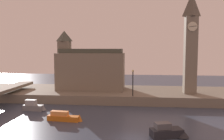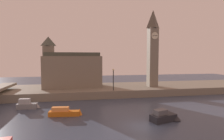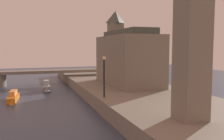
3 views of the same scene
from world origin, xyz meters
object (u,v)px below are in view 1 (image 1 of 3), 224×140
at_px(boat_barge_dark, 169,132).
at_px(boat_cruiser_grey, 34,107).
at_px(streetlamp, 133,80).
at_px(boat_patrol_orange, 66,117).
at_px(parliament_hall, 89,69).
at_px(clock_tower, 191,42).

bearing_deg(boat_barge_dark, boat_cruiser_grey, 154.24).
height_order(streetlamp, boat_patrol_orange, streetlamp).
xyz_separation_m(boat_cruiser_grey, boat_barge_dark, (18.33, -8.84, -0.03)).
relative_size(parliament_hall, streetlamp, 2.90).
xyz_separation_m(parliament_hall, boat_patrol_orange, (0.05, -15.18, -4.83)).
xyz_separation_m(streetlamp, boat_cruiser_grey, (-14.33, -4.77, -3.53)).
relative_size(clock_tower, parliament_hall, 1.37).
bearing_deg(streetlamp, boat_cruiser_grey, -161.60).
xyz_separation_m(boat_barge_dark, boat_patrol_orange, (-12.26, 4.36, -0.10)).
bearing_deg(boat_barge_dark, clock_tower, 72.01).
xyz_separation_m(clock_tower, boat_cruiser_grey, (-23.89, -8.28, -9.66)).
height_order(clock_tower, boat_patrol_orange, clock_tower).
xyz_separation_m(parliament_hall, streetlamp, (8.31, -5.92, -1.17)).
bearing_deg(boat_patrol_orange, streetlamp, 48.24).
distance_m(clock_tower, parliament_hall, 18.70).
bearing_deg(streetlamp, boat_barge_dark, -73.64).
bearing_deg(parliament_hall, boat_barge_dark, -57.78).
bearing_deg(parliament_hall, boat_cruiser_grey, -119.40).
bearing_deg(clock_tower, boat_cruiser_grey, -160.88).
bearing_deg(boat_cruiser_grey, boat_patrol_orange, -36.49).
bearing_deg(boat_cruiser_grey, parliament_hall, 60.60).
distance_m(parliament_hall, streetlamp, 10.27).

